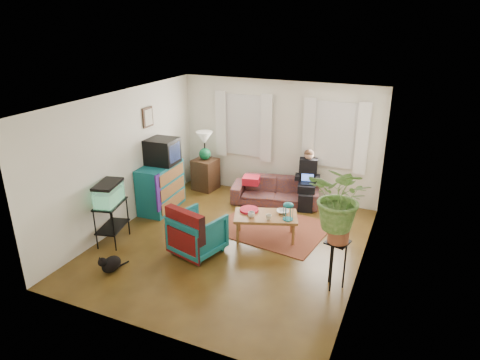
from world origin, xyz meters
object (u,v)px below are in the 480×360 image
at_px(armchair, 198,231).
at_px(sofa, 276,187).
at_px(aquarium_stand, 112,223).
at_px(coffee_table, 265,226).
at_px(plant_stand, 336,265).
at_px(dresser, 161,187).
at_px(side_table, 206,174).

bearing_deg(armchair, sofa, -86.51).
bearing_deg(aquarium_stand, sofa, 38.58).
relative_size(coffee_table, plant_stand, 1.45).
distance_m(dresser, aquarium_stand, 1.57).
xyz_separation_m(sofa, aquarium_stand, (-2.12, -2.83, 0.01)).
bearing_deg(side_table, aquarium_stand, -96.83).
distance_m(aquarium_stand, plant_stand, 3.99).
relative_size(aquarium_stand, coffee_table, 0.67).
bearing_deg(sofa, coffee_table, -89.41).
distance_m(sofa, aquarium_stand, 3.54).
bearing_deg(side_table, dresser, -104.06).
xyz_separation_m(dresser, coffee_table, (2.48, -0.33, -0.26)).
bearing_deg(dresser, aquarium_stand, -93.49).
height_order(aquarium_stand, coffee_table, aquarium_stand).
xyz_separation_m(coffee_table, plant_stand, (1.49, -1.02, 0.16)).
bearing_deg(aquarium_stand, plant_stand, -11.37).
height_order(sofa, dresser, dresser).
bearing_deg(plant_stand, sofa, 125.42).
relative_size(dresser, coffee_table, 0.96).
distance_m(side_table, plant_stand, 4.53).
bearing_deg(side_table, coffee_table, -38.26).
distance_m(sofa, armchair, 2.58).
height_order(sofa, coffee_table, sofa).
height_order(dresser, coffee_table, dresser).
relative_size(aquarium_stand, plant_stand, 0.97).
xyz_separation_m(sofa, armchair, (-0.54, -2.52, 0.03)).
relative_size(sofa, armchair, 2.36).
bearing_deg(armchair, plant_stand, -166.56).
distance_m(armchair, coffee_table, 1.31).
bearing_deg(plant_stand, coffee_table, 145.73).
bearing_deg(sofa, dresser, -161.37).
height_order(side_table, coffee_table, side_table).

